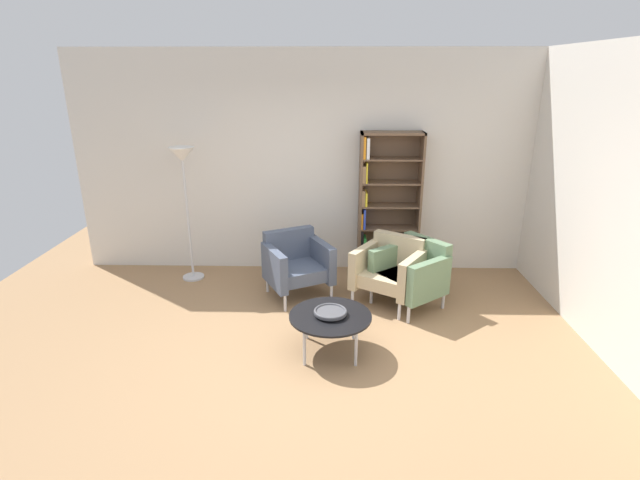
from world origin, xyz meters
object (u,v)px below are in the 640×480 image
(armchair_corner_red, at_px, (390,269))
(coffee_table_low, at_px, (330,318))
(armchair_near_window, at_px, (412,272))
(armchair_by_bookshelf, at_px, (296,263))
(floor_lamp_torchiere, at_px, (183,171))
(bookshelf_tall, at_px, (385,206))
(decorative_bowl, at_px, (330,312))

(armchair_corner_red, bearing_deg, coffee_table_low, -89.72)
(armchair_corner_red, bearing_deg, armchair_near_window, 15.91)
(armchair_by_bookshelf, distance_m, floor_lamp_torchiere, 1.82)
(bookshelf_tall, xyz_separation_m, armchair_by_bookshelf, (-1.13, -0.74, -0.52))
(floor_lamp_torchiere, bearing_deg, armchair_corner_red, -14.14)
(coffee_table_low, relative_size, decorative_bowl, 2.50)
(armchair_corner_red, height_order, floor_lamp_torchiere, floor_lamp_torchiere)
(decorative_bowl, bearing_deg, bookshelf_tall, 70.60)
(armchair_by_bookshelf, xyz_separation_m, armchair_near_window, (1.37, -0.24, 0.00))
(bookshelf_tall, relative_size, floor_lamp_torchiere, 1.09)
(armchair_corner_red, bearing_deg, armchair_by_bookshelf, -156.08)
(armchair_near_window, distance_m, floor_lamp_torchiere, 3.06)
(bookshelf_tall, distance_m, coffee_table_low, 2.22)
(bookshelf_tall, bearing_deg, armchair_by_bookshelf, -146.72)
(armchair_near_window, bearing_deg, bookshelf_tall, 155.49)
(armchair_corner_red, distance_m, armchair_near_window, 0.26)
(decorative_bowl, distance_m, armchair_near_window, 1.41)
(armchair_near_window, bearing_deg, coffee_table_low, -80.55)
(floor_lamp_torchiere, bearing_deg, coffee_table_low, -43.72)
(bookshelf_tall, bearing_deg, armchair_corner_red, -90.56)
(coffee_table_low, bearing_deg, armchair_corner_red, 57.70)
(coffee_table_low, height_order, armchair_near_window, armchair_near_window)
(coffee_table_low, distance_m, armchair_by_bookshelf, 1.35)
(decorative_bowl, relative_size, armchair_by_bookshelf, 0.35)
(armchair_by_bookshelf, relative_size, armchair_corner_red, 0.98)
(bookshelf_tall, distance_m, floor_lamp_torchiere, 2.61)
(coffee_table_low, relative_size, floor_lamp_torchiere, 0.46)
(bookshelf_tall, distance_m, armchair_by_bookshelf, 1.45)
(bookshelf_tall, relative_size, armchair_near_window, 2.00)
(decorative_bowl, distance_m, floor_lamp_torchiere, 2.73)
(armchair_corner_red, distance_m, floor_lamp_torchiere, 2.81)
(armchair_by_bookshelf, bearing_deg, armchair_near_window, -37.58)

